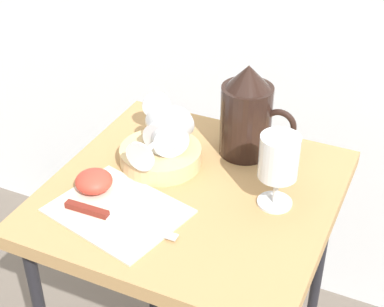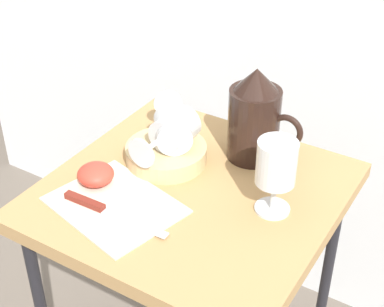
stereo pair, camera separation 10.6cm
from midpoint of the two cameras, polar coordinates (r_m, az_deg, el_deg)
name	(u,v)px [view 2 (the right image)]	position (r m, az deg, el deg)	size (l,w,h in m)	color
table	(192,217)	(1.15, 2.65, -6.29)	(0.53, 0.52, 0.70)	#AD8451
linen_napkin	(115,205)	(1.07, -4.65, -5.09)	(0.22, 0.18, 0.00)	beige
basket_tray	(166,154)	(1.17, 0.08, -0.12)	(0.16, 0.16, 0.04)	tan
pitcher	(254,122)	(1.17, 8.66, 2.92)	(0.15, 0.10, 0.19)	black
wine_glass_upright	(276,167)	(1.02, 11.10, -1.38)	(0.07, 0.07, 0.14)	silver
wine_glass_tipped_near	(173,131)	(1.15, 0.83, 2.13)	(0.08, 0.15, 0.07)	silver
wine_glass_tipped_far	(173,128)	(1.16, 0.74, 2.41)	(0.15, 0.16, 0.07)	silver
apple_half_left	(96,174)	(1.11, -6.62, -2.11)	(0.07, 0.07, 0.04)	#CC3D2D
knife	(100,208)	(1.06, -6.08, -5.36)	(0.22, 0.02, 0.01)	silver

